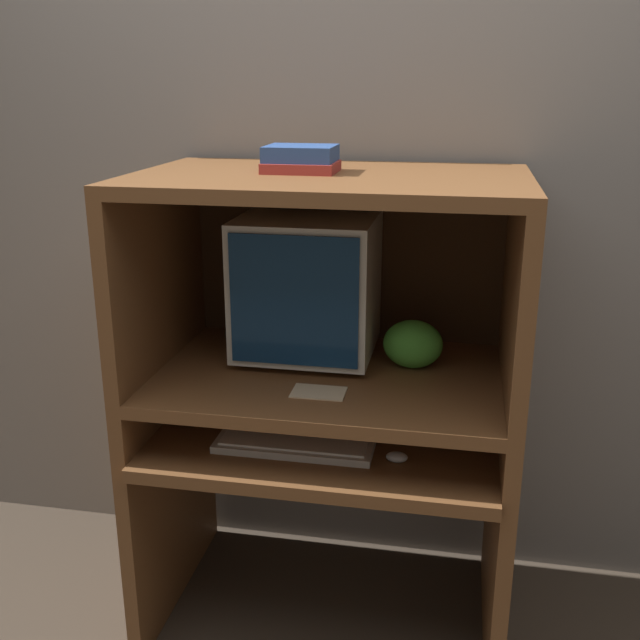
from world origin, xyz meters
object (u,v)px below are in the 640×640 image
Objects in this scene: book_stack at (301,159)px; crt_monitor at (308,285)px; keyboard at (294,445)px; snack_bag at (413,344)px; mouse at (397,457)px.

crt_monitor is at bearing 92.50° from book_stack.
book_stack is (-0.01, 0.18, 0.74)m from keyboard.
keyboard is at bearing -85.36° from book_stack.
book_stack is at bearing -169.83° from snack_bag.
snack_bag is at bearing 10.17° from book_stack.
crt_monitor reaches higher than mouse.
keyboard is 7.51× the size of mouse.
crt_monitor is 2.20× the size of book_stack.
snack_bag is at bearing -7.02° from crt_monitor.
mouse is at bearing -44.48° from crt_monitor.
crt_monitor is at bearing 93.91° from keyboard.
snack_bag reaches higher than mouse.
crt_monitor is 0.46m from keyboard.
crt_monitor is at bearing 172.98° from snack_bag.
crt_monitor is 0.56m from mouse.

